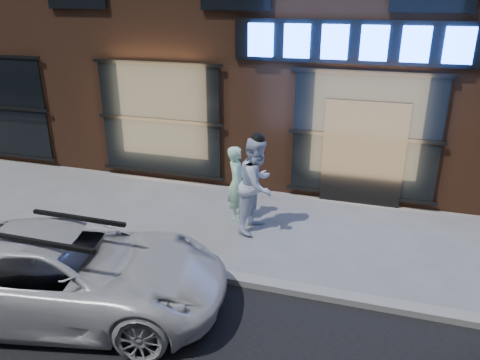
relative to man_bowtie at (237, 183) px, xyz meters
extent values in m
plane|color=slate|center=(2.48, -2.34, -0.81)|extent=(90.00, 90.00, 0.00)
cube|color=gray|center=(2.48, -2.34, -0.75)|extent=(60.00, 0.25, 0.12)
cube|color=black|center=(2.08, 1.61, 2.79)|extent=(5.20, 0.06, 0.90)
cube|color=black|center=(2.48, 1.58, 0.39)|extent=(1.80, 0.10, 2.40)
cube|color=#FFBF72|center=(-2.52, 1.64, 0.79)|extent=(3.00, 0.04, 2.60)
cube|color=black|center=(-2.52, 1.60, 0.79)|extent=(3.20, 0.06, 2.80)
cube|color=#FFBF72|center=(2.48, 1.64, 0.79)|extent=(3.00, 0.04, 2.60)
cube|color=black|center=(2.48, 1.60, 0.79)|extent=(3.20, 0.06, 2.80)
cube|color=#2659FF|center=(0.08, 1.54, 2.79)|extent=(0.55, 0.12, 0.70)
cube|color=#2659FF|center=(0.88, 1.54, 2.79)|extent=(0.55, 0.12, 0.70)
cube|color=#2659FF|center=(1.68, 1.54, 2.79)|extent=(0.55, 0.12, 0.70)
cube|color=#2659FF|center=(2.48, 1.54, 2.79)|extent=(0.55, 0.12, 0.70)
cube|color=#2659FF|center=(3.28, 1.54, 2.79)|extent=(0.55, 0.12, 0.70)
cube|color=#2659FF|center=(4.08, 1.54, 2.79)|extent=(0.55, 0.12, 0.70)
imported|color=#C2FFDD|center=(0.00, 0.00, 0.00)|extent=(0.55, 0.68, 1.62)
imported|color=white|center=(0.54, -0.36, 0.17)|extent=(0.90, 1.07, 1.96)
imported|color=silver|center=(-1.46, -3.76, -0.15)|extent=(5.12, 3.18, 1.32)
camera|label=1|loc=(2.76, -8.73, 3.72)|focal=35.00mm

